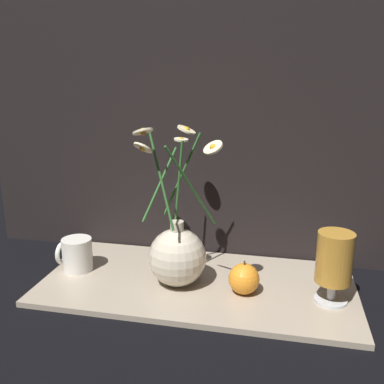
{
  "coord_description": "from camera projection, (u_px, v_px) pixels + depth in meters",
  "views": [
    {
      "loc": [
        0.17,
        -0.84,
        0.45
      ],
      "look_at": [
        -0.01,
        0.0,
        0.22
      ],
      "focal_mm": 40.0,
      "sensor_mm": 36.0,
      "label": 1
    }
  ],
  "objects": [
    {
      "name": "vase_with_flowers",
      "position": [
        177.0,
        254.0,
        0.91
      ],
      "size": [
        0.23,
        0.2,
        0.35
      ],
      "color": "beige",
      "rests_on": "shelf"
    },
    {
      "name": "tea_glass",
      "position": [
        334.0,
        260.0,
        0.83
      ],
      "size": [
        0.07,
        0.07,
        0.15
      ],
      "color": "silver",
      "rests_on": "shelf"
    },
    {
      "name": "ground_plane",
      "position": [
        197.0,
        286.0,
        0.94
      ],
      "size": [
        6.0,
        6.0,
        0.0
      ],
      "primitive_type": "plane",
      "color": "black"
    },
    {
      "name": "orange_fruit",
      "position": [
        244.0,
        279.0,
        0.88
      ],
      "size": [
        0.06,
        0.06,
        0.07
      ],
      "color": "orange",
      "rests_on": "shelf"
    },
    {
      "name": "backdrop_wall",
      "position": [
        214.0,
        29.0,
        0.97
      ],
      "size": [
        1.18,
        0.02,
        1.1
      ],
      "color": "black",
      "rests_on": "ground_plane"
    },
    {
      "name": "shelf",
      "position": [
        197.0,
        284.0,
        0.94
      ],
      "size": [
        0.68,
        0.33,
        0.01
      ],
      "color": "tan",
      "rests_on": "ground_plane"
    },
    {
      "name": "yellow_mug",
      "position": [
        75.0,
        255.0,
        0.99
      ],
      "size": [
        0.08,
        0.07,
        0.08
      ],
      "color": "silver",
      "rests_on": "shelf"
    }
  ]
}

